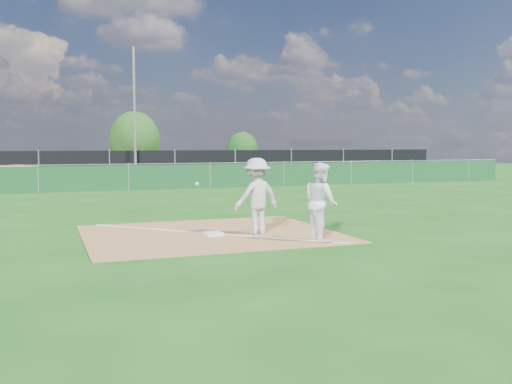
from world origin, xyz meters
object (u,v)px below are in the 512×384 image
Objects in this scene: tree_mid at (135,140)px; tree_right at (242,151)px; car_mid at (111,165)px; car_right at (147,165)px; light_pole at (135,114)px; play_at_first at (257,196)px; runner at (321,202)px; car_left at (36,165)px; first_base at (213,234)px.

tree_mid is 8.83m from tree_right.
car_right is at bearing -68.91° from car_mid.
car_right is 1.02× the size of tree_mid.
light_pole is 22.33m from play_at_first.
car_mid reaches higher than car_right.
tree_mid reaches higher than tree_right.
tree_right is at bearing 71.39° from play_at_first.
light_pole is 23.72m from runner.
runner is 0.36× the size of car_right.
car_left is at bearing 141.99° from light_pole.
play_at_first is 0.48× the size of car_left.
runner is 0.37× the size of tree_mid.
first_base is at bearing 177.19° from car_mid.
first_base is 26.81m from car_left.
tree_right is (10.36, 9.98, -2.35)m from light_pole.
car_mid reaches higher than first_base.
tree_mid reaches higher than car_mid.
runner is (2.11, -1.46, 0.83)m from first_base.
tree_mid is 1.50× the size of tree_right.
car_mid is at bearing 102.95° from light_pole.
first_base is at bearing 176.24° from play_at_first.
car_left is 16.98m from tree_right.
car_right is at bearing -151.85° from tree_right.
play_at_first is 26.34m from car_mid.
runner is at bearing -88.59° from light_pole.
car_mid is at bearing 88.77° from first_base.
play_at_first is at bearing -108.61° from tree_right.
light_pole reaches higher than car_left.
car_left is 4.70m from car_mid.
tree_mid is (1.71, 11.53, -1.52)m from light_pole.
first_base is 0.08× the size of car_right.
light_pole reaches higher than car_right.
light_pole reaches higher than car_mid.
light_pole is at bearing -168.63° from car_mid.
play_at_first is (1.08, -0.07, 0.88)m from first_base.
car_right is at bearing -63.87° from car_left.
runner is 34.90m from tree_right.
play_at_first is at bearing 179.55° from car_mid.
light_pole is 1.67× the size of car_left.
light_pole is at bearing -136.05° from tree_right.
play_at_first reaches higher than runner.
car_right is at bearing 85.73° from play_at_first.
light_pole is 20.19× the size of first_base.
tree_right is at bearing -10.13° from tree_mid.
runner is at bearing -106.28° from tree_right.
tree_right is (8.76, 4.69, 0.93)m from car_right.
tree_mid reaches higher than play_at_first.
first_base is at bearing 163.69° from car_right.
play_at_first is at bearing 165.95° from car_right.
car_right is at bearing 73.22° from light_pole.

